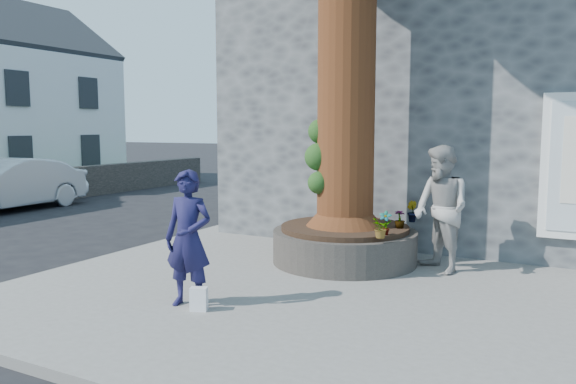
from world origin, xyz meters
The scene contains 13 objects.
ground centered at (0.00, 0.00, 0.00)m, with size 120.00×120.00×0.00m, color black.
pavement centered at (1.50, 1.00, 0.06)m, with size 9.00×8.00×0.12m, color slate.
yellow_line centered at (-3.05, 1.00, 0.00)m, with size 0.10×30.00×0.01m, color yellow.
stone_shop centered at (2.50, 7.20, 3.16)m, with size 10.30×8.30×6.30m.
planter centered at (0.80, 2.00, 0.41)m, with size 2.30×2.30×0.60m.
man centered at (-0.03, -0.95, 0.95)m, with size 0.61×0.40×1.66m, color #18163E.
woman centered at (2.30, 2.12, 1.07)m, with size 0.93×0.72×1.90m, color #9D9B97.
shopping_bag centered at (0.19, -1.06, 0.26)m, with size 0.20×0.12×0.28m, color white.
car_silver centered at (-9.80, 3.67, 0.71)m, with size 1.50×4.31×1.42m, color #B9BDC1.
plant_a centered at (1.63, 1.53, 0.90)m, with size 0.19×0.13×0.36m, color gray.
plant_b centered at (1.65, 2.85, 0.89)m, with size 0.19×0.19×0.35m, color gray.
plant_c centered at (1.65, 2.17, 0.86)m, with size 0.16×0.16×0.29m, color gray.
plant_d centered at (1.65, 1.26, 0.86)m, with size 0.26×0.23×0.29m, color gray.
Camera 1 is at (4.15, -6.27, 2.28)m, focal length 35.00 mm.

